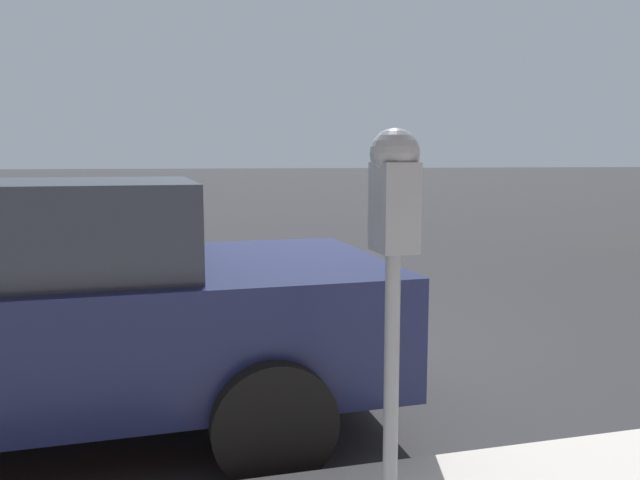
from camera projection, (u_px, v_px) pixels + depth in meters
name	position (u px, v px, depth m)	size (l,w,h in m)	color
ground_plane	(296.00, 357.00, 5.16)	(220.00, 220.00, 0.00)	#2B2B2D
parking_meter	(394.00, 226.00, 2.38)	(0.21, 0.19, 1.57)	gray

